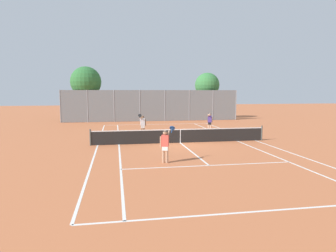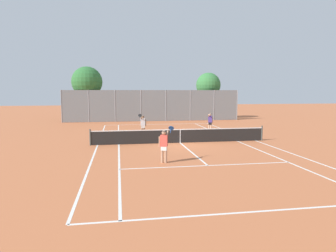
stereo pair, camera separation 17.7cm
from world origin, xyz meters
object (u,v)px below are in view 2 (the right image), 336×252
loose_tennis_ball_0 (163,139)px  tree_behind_left (87,83)px  player_far_left (143,124)px  tennis_net (180,135)px  tree_behind_right (208,86)px  loose_tennis_ball_1 (126,130)px  player_far_right (210,121)px  player_near_side (164,144)px

loose_tennis_ball_0 → tree_behind_left: tree_behind_left is taller
player_far_left → tree_behind_left: 14.66m
tennis_net → player_far_left: player_far_left is taller
player_far_left → tree_behind_left: size_ratio=0.28×
player_far_left → tree_behind_right: tree_behind_right is taller
loose_tennis_ball_0 → loose_tennis_ball_1: 6.10m
tennis_net → player_far_right: bearing=54.3°
tennis_net → loose_tennis_ball_0: tennis_net is taller
tennis_net → loose_tennis_ball_0: size_ratio=181.82×
player_far_left → player_far_right: size_ratio=1.11×
player_near_side → tree_behind_left: tree_behind_left is taller
player_far_right → loose_tennis_ball_1: (-7.19, 2.09, -0.88)m
loose_tennis_ball_0 → player_far_right: bearing=36.6°
tree_behind_right → loose_tennis_ball_1: bearing=-135.8°
loose_tennis_ball_1 → tree_behind_right: 15.53m
loose_tennis_ball_1 → tree_behind_left: (-4.28, 9.54, 4.48)m
player_far_right → loose_tennis_ball_1: size_ratio=24.24×
tennis_net → tree_behind_left: (-7.71, 16.85, 4.00)m
player_near_side → player_far_left: same height
loose_tennis_ball_0 → loose_tennis_ball_1: bearing=114.8°
loose_tennis_ball_1 → tree_behind_right: size_ratio=0.01×
player_far_right → loose_tennis_ball_0: bearing=-143.4°
player_far_left → loose_tennis_ball_1: bearing=108.8°
player_near_side → loose_tennis_ball_0: (1.07, 7.27, -0.89)m
tree_behind_right → player_far_left: bearing=-124.2°
loose_tennis_ball_1 → tree_behind_left: tree_behind_left is taller
player_far_right → tree_behind_left: tree_behind_left is taller
player_far_left → tree_behind_right: size_ratio=0.30×
tennis_net → player_near_side: (-1.95, -5.49, 0.42)m
tennis_net → player_near_side: player_near_side is taller
tennis_net → loose_tennis_ball_1: (-3.44, 7.32, -0.48)m
player_near_side → loose_tennis_ball_1: (-1.49, 12.81, -0.89)m
player_far_left → tree_behind_left: tree_behind_left is taller
loose_tennis_ball_1 → tree_behind_right: tree_behind_right is taller
player_far_left → player_far_right: (5.98, 1.48, -0.02)m
player_near_side → player_far_right: (5.71, 10.71, -0.02)m
player_near_side → loose_tennis_ball_1: 12.92m
tennis_net → tree_behind_left: bearing=114.6°
player_far_right → tree_behind_left: bearing=134.6°
tree_behind_right → player_near_side: bearing=-111.7°
tree_behind_left → player_far_right: bearing=-45.4°
player_near_side → player_far_right: bearing=62.0°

